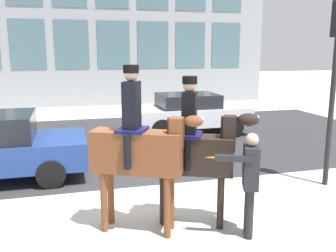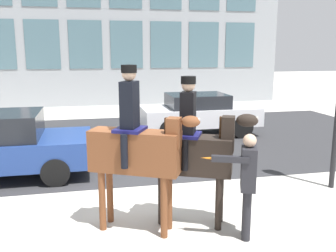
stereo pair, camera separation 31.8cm
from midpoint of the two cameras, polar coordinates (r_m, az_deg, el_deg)
ground_plane at (r=7.71m, az=-2.18°, el=-10.45°), size 80.00×80.00×0.00m
road_surface at (r=12.21m, az=-6.12°, el=-2.22°), size 19.06×8.50×0.01m
mounted_horse_lead at (r=5.88m, az=-3.33°, el=-3.31°), size 1.71×1.08×2.66m
mounted_horse_companion at (r=6.15m, az=5.45°, el=-3.65°), size 1.68×1.00×2.48m
pedestrian_bystander at (r=5.87m, az=13.50°, el=-7.78°), size 0.91×0.45×1.66m
street_car_far_lane at (r=12.96m, az=5.44°, el=2.02°), size 3.96×1.87×1.41m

